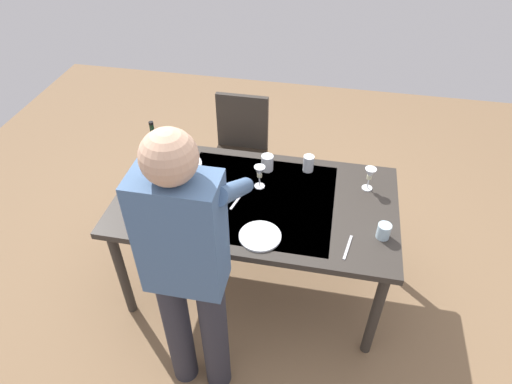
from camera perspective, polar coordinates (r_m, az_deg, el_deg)
The scene contains 15 objects.
ground_plane at distance 3.21m, azimuth -0.00°, elevation -11.16°, with size 6.00×6.00×0.00m, color #846647.
dining_table at distance 2.70m, azimuth -0.00°, elevation -1.99°, with size 1.66×0.92×0.77m.
chair_near at distance 3.50m, azimuth -2.04°, elevation 5.83°, with size 0.40×0.40×0.91m.
person_server at distance 2.06m, azimuth -8.73°, elevation -9.22°, with size 0.42×0.61×1.69m.
wine_bottle at distance 2.95m, azimuth -12.74°, elevation 5.64°, with size 0.07×0.07×0.30m.
wine_glass_left at distance 2.74m, azimuth 14.30°, elevation 2.12°, with size 0.07×0.07×0.15m.
wine_glass_right at distance 2.67m, azimuth 0.54°, elevation 2.42°, with size 0.07×0.07×0.15m.
water_cup_near_left at distance 2.85m, azimuth 6.71°, elevation 3.65°, with size 0.07×0.07×0.11m, color silver.
water_cup_near_right at distance 2.84m, azimuth 1.45°, elevation 3.75°, with size 0.08×0.08×0.11m, color silver.
water_cup_far_left at distance 2.49m, azimuth 15.98°, elevation -4.81°, with size 0.07×0.07×0.09m, color silver.
serving_bowl_pasta at distance 2.67m, azimuth -12.60°, elevation -0.60°, with size 0.30×0.30×0.07m.
dinner_plate_near at distance 2.94m, azimuth -9.16°, elevation 3.54°, with size 0.23×0.23×0.01m, color silver.
dinner_plate_far at distance 2.42m, azimuth 0.52°, elevation -5.65°, with size 0.23×0.23×0.01m, color silver.
table_knife at distance 2.64m, azimuth -2.28°, elevation -0.89°, with size 0.01×0.20×0.01m, color silver.
table_fork at distance 2.42m, azimuth 11.63°, elevation -6.93°, with size 0.01×0.18×0.01m, color silver.
Camera 1 is at (-0.38, 1.95, 2.52)m, focal length 31.35 mm.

